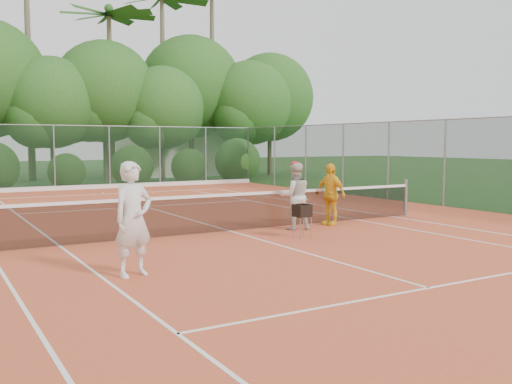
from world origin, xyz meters
TOP-DOWN VIEW (x-y plane):
  - ground at (0.00, 0.00)m, footprint 120.00×120.00m
  - clay_court at (0.00, 0.00)m, footprint 18.00×36.00m
  - club_building at (9.00, 24.00)m, footprint 8.00×5.00m
  - tennis_net at (0.00, 0.00)m, footprint 11.97×0.10m
  - player_white at (-3.61, -3.36)m, footprint 0.79×0.62m
  - player_center_grp at (1.56, -0.49)m, footprint 0.99×0.87m
  - player_yellow at (2.84, -0.30)m, footprint 0.60×1.04m
  - ball_hopper at (0.99, -1.64)m, footprint 0.34×0.34m
  - stray_ball_a at (0.08, 11.94)m, footprint 0.07×0.07m
  - stray_ball_b at (1.30, 10.65)m, footprint 0.07×0.07m
  - stray_ball_c at (1.98, 10.98)m, footprint 0.07×0.07m
  - court_markings at (0.00, 0.00)m, footprint 11.03×23.83m
  - fence_back at (0.00, 15.00)m, footprint 18.07×0.07m
  - tropical_treeline at (1.43, 20.22)m, footprint 32.10×8.49m

SIDE VIEW (x-z plane):
  - ground at x=0.00m, z-range 0.00..0.00m
  - clay_court at x=0.00m, z-range 0.00..0.02m
  - court_markings at x=0.00m, z-range 0.02..0.03m
  - stray_ball_a at x=0.08m, z-range 0.02..0.09m
  - stray_ball_b at x=1.30m, z-range 0.02..0.09m
  - stray_ball_c at x=1.98m, z-range 0.02..0.09m
  - tennis_net at x=0.00m, z-range -0.02..1.08m
  - ball_hopper at x=0.99m, z-range 0.25..1.03m
  - player_yellow at x=2.84m, z-range 0.02..1.68m
  - player_center_grp at x=1.56m, z-range 0.01..1.75m
  - player_white at x=-3.61m, z-range 0.02..1.93m
  - club_building at x=9.00m, z-range 0.00..3.00m
  - fence_back at x=0.00m, z-range 0.02..3.02m
  - tropical_treeline at x=1.43m, z-range -2.40..12.63m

